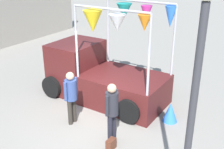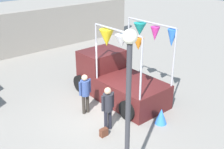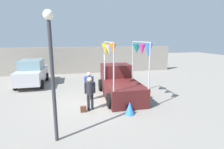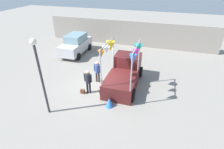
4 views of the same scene
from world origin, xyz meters
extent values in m
plane|color=gray|center=(0.00, 0.00, 0.00)|extent=(60.00, 60.00, 0.00)
cube|color=#4C1919|center=(1.48, -0.12, 0.50)|extent=(1.90, 2.60, 1.00)
cube|color=#4C1919|center=(1.48, 1.88, 0.90)|extent=(1.80, 1.40, 1.80)
cube|color=#8CB2C6|center=(1.48, 1.88, 1.35)|extent=(1.76, 1.37, 0.60)
cylinder|color=black|center=(0.53, 2.23, 0.38)|extent=(0.22, 0.76, 0.76)
cylinder|color=black|center=(2.43, 2.23, 0.38)|extent=(0.22, 0.76, 0.76)
cylinder|color=black|center=(0.53, -0.82, 0.38)|extent=(0.22, 0.76, 0.76)
cylinder|color=black|center=(2.43, -0.82, 0.38)|extent=(0.22, 0.76, 0.76)
cylinder|color=#A5A5AD|center=(0.61, 1.10, 2.12)|extent=(0.07, 0.07, 2.24)
cylinder|color=#A5A5AD|center=(2.35, 1.10, 2.12)|extent=(0.07, 0.07, 2.24)
cylinder|color=#A5A5AD|center=(0.61, -1.34, 2.12)|extent=(0.07, 0.07, 2.24)
cylinder|color=#A5A5AD|center=(2.35, -1.34, 2.12)|extent=(0.07, 0.07, 2.24)
cylinder|color=#A5A5AD|center=(0.61, -0.12, 3.24)|extent=(0.07, 2.44, 0.07)
cylinder|color=#A5A5AD|center=(2.35, -0.12, 3.24)|extent=(0.07, 2.44, 0.07)
cone|color=orange|center=(0.61, -1.17, 2.99)|extent=(0.45, 0.45, 0.42)
cone|color=blue|center=(2.35, -1.17, 2.86)|extent=(0.40, 0.40, 0.65)
cone|color=white|center=(0.61, -0.36, 2.90)|extent=(0.65, 0.65, 0.45)
cone|color=#D83399|center=(2.35, -0.36, 2.86)|extent=(0.48, 0.48, 0.54)
cone|color=yellow|center=(0.61, 0.45, 2.85)|extent=(0.78, 0.78, 0.63)
cone|color=teal|center=(2.35, 0.45, 2.88)|extent=(0.71, 0.71, 0.50)
cube|color=#B7B7BC|center=(-4.25, 4.78, 0.77)|extent=(1.70, 4.00, 0.90)
cube|color=#72939E|center=(-4.25, 4.93, 1.55)|extent=(1.50, 2.10, 0.66)
cylinder|color=black|center=(-5.10, 6.03, 0.32)|extent=(0.18, 0.64, 0.64)
cylinder|color=black|center=(-3.40, 6.03, 0.32)|extent=(0.18, 0.64, 0.64)
cylinder|color=black|center=(-5.10, 3.53, 0.32)|extent=(0.18, 0.64, 0.64)
cylinder|color=black|center=(-3.40, 3.53, 0.32)|extent=(0.18, 0.64, 0.64)
cylinder|color=black|center=(-0.55, -0.87, 0.39)|extent=(0.13, 0.13, 0.78)
cylinder|color=black|center=(-0.37, -0.87, 0.39)|extent=(0.13, 0.13, 0.78)
cylinder|color=#26262D|center=(-0.46, -0.87, 1.09)|extent=(0.34, 0.34, 0.62)
sphere|color=tan|center=(-0.46, -0.87, 1.51)|extent=(0.23, 0.23, 0.23)
cylinder|color=#26262D|center=(-0.68, -0.87, 1.12)|extent=(0.09, 0.09, 0.56)
cylinder|color=#26262D|center=(-0.24, -0.87, 1.12)|extent=(0.09, 0.09, 0.56)
cylinder|color=#2D2823|center=(-0.47, 0.56, 0.38)|extent=(0.13, 0.13, 0.77)
cylinder|color=#2D2823|center=(-0.29, 0.56, 0.38)|extent=(0.13, 0.13, 0.77)
cylinder|color=#33477F|center=(-0.38, 0.56, 1.07)|extent=(0.34, 0.34, 0.61)
sphere|color=tan|center=(-0.38, 0.56, 1.49)|extent=(0.23, 0.23, 0.23)
cylinder|color=#33477F|center=(-0.60, 0.56, 1.10)|extent=(0.09, 0.09, 0.55)
cylinder|color=#33477F|center=(-0.16, 0.56, 1.10)|extent=(0.09, 0.09, 0.55)
cube|color=#592D1E|center=(-0.81, -1.07, 0.14)|extent=(0.28, 0.16, 0.28)
cylinder|color=#333338|center=(-1.83, -3.26, 1.98)|extent=(0.12, 0.12, 3.96)
sphere|color=#F2EDCC|center=(-1.83, -3.26, 4.12)|extent=(0.32, 0.32, 0.32)
cube|color=gray|center=(0.00, 8.68, 1.30)|extent=(18.00, 0.36, 2.60)
cone|color=blue|center=(1.25, -1.82, 0.30)|extent=(0.56, 0.56, 0.60)
camera|label=1|loc=(-5.74, -4.28, 4.49)|focal=45.00mm
camera|label=2|loc=(-5.75, -7.27, 5.68)|focal=45.00mm
camera|label=3|loc=(-1.14, -8.97, 3.43)|focal=28.00mm
camera|label=4|loc=(3.74, -9.38, 6.71)|focal=28.00mm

